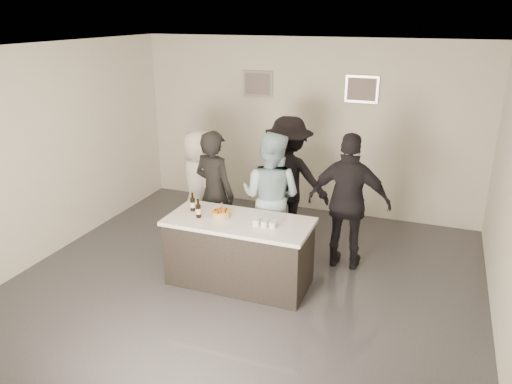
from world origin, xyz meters
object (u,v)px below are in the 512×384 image
cake (221,214)px  person_main_black (214,193)px  person_guest_right (349,202)px  person_guest_back (288,180)px  beer_bottle_b (198,208)px  person_guest_left (199,184)px  person_main_blue (271,197)px  beer_bottle_a (193,201)px  bar_counter (239,252)px

cake → person_main_black: (-0.43, 0.72, -0.01)m
person_guest_right → person_guest_back: 1.19m
beer_bottle_b → cake: bearing=22.7°
person_guest_left → person_guest_back: person_guest_back is taller
beer_bottle_b → person_guest_right: bearing=31.8°
cake → person_guest_back: size_ratio=0.12×
person_main_blue → person_guest_left: 1.38m
person_main_black → person_main_blue: size_ratio=0.99×
person_main_black → person_guest_right: 1.91m
beer_bottle_b → person_guest_right: person_guest_right is taller
person_guest_back → person_guest_left: bearing=7.8°
person_main_blue → person_guest_back: bearing=-88.0°
person_guest_right → cake: bearing=32.0°
person_guest_back → person_guest_right: bearing=146.2°
person_main_blue → person_guest_right: (1.08, 0.12, 0.02)m
cake → person_guest_right: (1.46, 0.96, 0.02)m
person_main_blue → person_guest_back: size_ratio=0.96×
beer_bottle_a → person_main_black: size_ratio=0.14×
beer_bottle_b → person_main_black: 0.85m
person_guest_back → beer_bottle_a: bearing=54.5°
beer_bottle_b → person_guest_left: (-0.68, 1.33, -0.19)m
person_main_blue → beer_bottle_a: bearing=48.5°
beer_bottle_b → person_main_black: size_ratio=0.14×
cake → person_main_blue: bearing=65.6°
bar_counter → beer_bottle_a: (-0.69, 0.08, 0.58)m
beer_bottle_a → person_guest_left: 1.27m
cake → person_main_black: size_ratio=0.13×
beer_bottle_a → person_main_blue: size_ratio=0.14×
beer_bottle_a → person_guest_back: person_guest_back is taller
beer_bottle_b → person_guest_left: size_ratio=0.15×
person_guest_back → person_main_blue: bearing=81.8°
beer_bottle_b → person_main_blue: person_main_blue is taller
cake → beer_bottle_a: size_ratio=0.91×
beer_bottle_b → person_guest_left: person_guest_left is taller
bar_counter → person_main_black: size_ratio=1.01×
bar_counter → beer_bottle_b: 0.78m
bar_counter → cake: (-0.25, 0.01, 0.49)m
person_guest_left → person_main_blue: bearing=-156.2°
bar_counter → person_main_blue: bearing=81.1°
beer_bottle_b → person_main_blue: size_ratio=0.14×
beer_bottle_a → beer_bottle_b: size_ratio=1.00×
person_main_blue → person_guest_right: person_guest_right is taller
beer_bottle_b → person_guest_back: bearing=67.3°
beer_bottle_a → cake: bearing=-8.6°
person_main_black → person_main_blue: person_main_blue is taller
beer_bottle_b → person_main_black: person_main_black is taller
person_main_black → person_guest_right: person_guest_right is taller
person_main_blue → person_guest_right: bearing=-168.6°
cake → person_guest_right: 1.75m
beer_bottle_b → person_guest_right: (1.73, 1.07, -0.07)m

